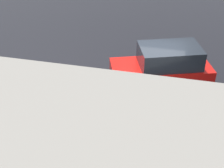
% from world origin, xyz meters
% --- Properties ---
extents(ground_plane, '(60.00, 60.00, 0.00)m').
position_xyz_m(ground_plane, '(0.00, 0.00, 0.00)').
color(ground_plane, black).
extents(moving_hatchback, '(4.25, 2.94, 2.06)m').
position_xyz_m(moving_hatchback, '(-0.45, -0.51, 1.03)').
color(moving_hatchback, red).
rests_on(moving_hatchback, ground).
extents(fire_hydrant, '(0.42, 0.31, 0.80)m').
position_xyz_m(fire_hydrant, '(3.01, 2.25, 0.40)').
color(fire_hydrant, red).
rests_on(fire_hydrant, ground).
extents(pedestrian, '(0.34, 0.54, 1.62)m').
position_xyz_m(pedestrian, '(3.94, 1.93, 0.96)').
color(pedestrian, '#B2262D').
rests_on(pedestrian, ground).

